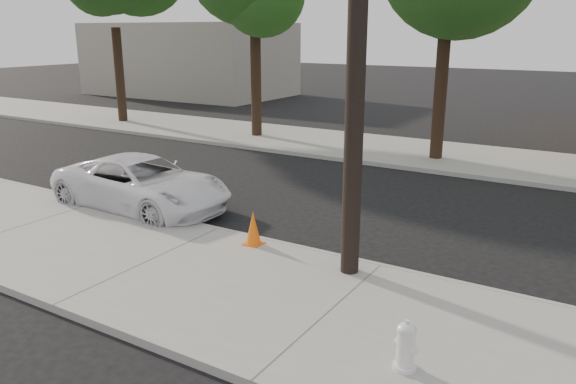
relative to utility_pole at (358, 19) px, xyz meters
The scene contains 9 objects.
ground 6.51m from the utility_pole, 143.13° to the left, with size 120.00×120.00×0.00m, color black.
near_sidewalk 6.07m from the utility_pole, 156.04° to the right, with size 90.00×4.40×0.15m, color gray.
far_sidewalk 12.64m from the utility_pole, 107.82° to the left, with size 90.00×5.00×0.15m, color gray.
curb_near 5.89m from the utility_pole, behind, with size 90.00×0.12×0.16m, color #9E9B93.
building_far 32.82m from the utility_pole, 136.11° to the left, with size 14.00×8.00×5.00m, color gray.
utility_pole is the anchor object (origin of this frame).
police_cruiser 7.69m from the utility_pole, behind, with size 2.29×4.96×1.38m, color white.
fire_hydrant 5.30m from the utility_pole, 51.31° to the right, with size 0.36×0.33×0.67m.
traffic_cone 4.81m from the utility_pole, behind, with size 0.38×0.38×0.73m.
Camera 1 is at (7.69, -11.63, 4.52)m, focal length 35.00 mm.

